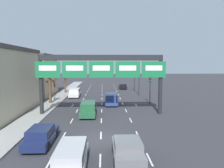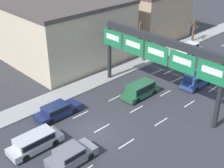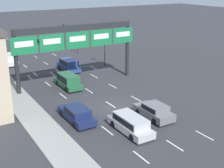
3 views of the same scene
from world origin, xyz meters
TOP-DOWN VIEW (x-y plane):
  - ground_plane at (0.00, 0.00)m, footprint 220.00×220.00m
  - sidewalk_left at (-8.00, 0.00)m, footprint 2.80×110.00m
  - lane_dashes at (-0.00, 13.50)m, footprint 6.72×67.00m
  - sign_gantry at (-0.00, 8.97)m, footprint 15.89×0.70m
  - building_near at (-16.59, 9.37)m, footprint 13.85×15.38m
  - building_far at (-14.07, 25.15)m, footprint 8.71×11.22m
  - car_navy at (-4.71, -0.87)m, footprint 1.86×4.89m
  - car_grey at (1.80, -4.07)m, footprint 1.93×4.24m
  - suv_blue at (1.44, 15.20)m, footprint 1.91×4.54m
  - suv_green at (-1.60, 8.37)m, footprint 1.88×4.70m
  - suv_white at (-5.14, 23.24)m, footprint 1.92×4.56m
  - suv_silver at (-1.73, -5.27)m, footprint 1.82×4.88m
  - tree_bare_closest at (-8.10, 16.33)m, footprint 2.09×1.98m
  - tree_bare_second at (-7.79, 28.44)m, footprint 1.65×1.86m

SIDE VIEW (x-z plane):
  - ground_plane at x=0.00m, z-range 0.00..0.00m
  - lane_dashes at x=0.00m, z-range 0.00..0.01m
  - sidewalk_left at x=-8.00m, z-range 0.00..0.15m
  - car_navy at x=-4.71m, z-range 0.05..1.43m
  - car_grey at x=1.80m, z-range 0.05..1.50m
  - suv_silver at x=-1.73m, z-range 0.10..1.62m
  - suv_white at x=-5.14m, z-range 0.10..1.70m
  - suv_green at x=-1.60m, z-range 0.10..1.78m
  - suv_blue at x=1.44m, z-range 0.10..1.78m
  - tree_bare_second at x=-7.79m, z-range 0.24..4.47m
  - tree_bare_closest at x=-8.10m, z-range 0.10..5.51m
  - building_far at x=-14.07m, z-range 0.01..8.10m
  - building_near at x=-16.59m, z-range 0.01..8.40m
  - sign_gantry at x=0.00m, z-range 2.12..9.54m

